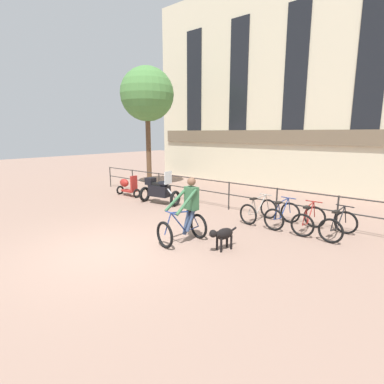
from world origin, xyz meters
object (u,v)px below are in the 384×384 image
(parked_bicycle_mid_left, at_px, (282,215))
(parked_bicycle_mid_right, at_px, (309,220))
(parked_motorcycle, at_px, (159,190))
(parked_bicycle_near_lamp, at_px, (259,211))
(parked_bicycle_far_end, at_px, (338,226))
(cyclist_with_bike, at_px, (186,214))
(parked_scooter, at_px, (127,186))
(dog, at_px, (222,235))

(parked_bicycle_mid_left, bearing_deg, parked_bicycle_mid_right, -176.86)
(parked_motorcycle, distance_m, parked_bicycle_mid_left, 5.05)
(parked_bicycle_near_lamp, distance_m, parked_bicycle_far_end, 2.39)
(cyclist_with_bike, bearing_deg, parked_bicycle_far_end, 54.29)
(parked_bicycle_near_lamp, xyz_separation_m, parked_bicycle_far_end, (2.39, -0.00, -0.00))
(parked_bicycle_near_lamp, height_order, parked_scooter, parked_scooter)
(parked_bicycle_near_lamp, distance_m, parked_bicycle_mid_right, 1.60)
(cyclist_with_bike, xyz_separation_m, parked_bicycle_mid_right, (2.16, 2.87, -0.41))
(cyclist_with_bike, bearing_deg, dog, 16.91)
(parked_bicycle_near_lamp, relative_size, parked_bicycle_mid_right, 1.07)
(parked_bicycle_mid_left, height_order, parked_scooter, parked_scooter)
(cyclist_with_bike, relative_size, parked_bicycle_mid_right, 1.51)
(dog, bearing_deg, parked_bicycle_mid_right, 81.46)
(cyclist_with_bike, distance_m, parked_motorcycle, 4.44)
(cyclist_with_bike, height_order, parked_bicycle_mid_left, cyclist_with_bike)
(parked_motorcycle, xyz_separation_m, parked_bicycle_near_lamp, (4.23, 0.38, -0.20))
(parked_motorcycle, xyz_separation_m, parked_bicycle_mid_right, (5.83, 0.38, -0.20))
(parked_motorcycle, xyz_separation_m, parked_bicycle_mid_left, (5.03, 0.38, -0.20))
(dog, height_order, parked_bicycle_far_end, parked_bicycle_far_end)
(parked_motorcycle, distance_m, parked_bicycle_far_end, 6.64)
(cyclist_with_bike, bearing_deg, parked_scooter, 166.18)
(dog, distance_m, parked_bicycle_mid_left, 2.76)
(parked_bicycle_mid_left, xyz_separation_m, parked_bicycle_mid_right, (0.80, -0.00, -0.00))
(parked_bicycle_mid_left, relative_size, parked_bicycle_far_end, 0.98)
(parked_bicycle_mid_right, bearing_deg, parked_bicycle_far_end, 178.72)
(cyclist_with_bike, distance_m, dog, 1.12)
(cyclist_with_bike, xyz_separation_m, parked_motorcycle, (-3.67, 2.49, -0.20))
(dog, height_order, parked_scooter, parked_scooter)
(parked_bicycle_near_lamp, height_order, parked_bicycle_mid_right, same)
(dog, bearing_deg, parked_bicycle_mid_left, 97.03)
(parked_motorcycle, relative_size, parked_bicycle_mid_right, 1.55)
(parked_scooter, bearing_deg, parked_bicycle_mid_right, -88.52)
(cyclist_with_bike, distance_m, parked_scooter, 6.44)
(parked_bicycle_mid_left, bearing_deg, parked_motorcycle, 7.42)
(parked_bicycle_mid_left, relative_size, parked_scooter, 0.89)
(dog, bearing_deg, cyclist_with_bike, -159.88)
(parked_motorcycle, bearing_deg, parked_scooter, 78.65)
(dog, relative_size, parked_motorcycle, 0.51)
(dog, relative_size, parked_bicycle_mid_right, 0.79)
(parked_motorcycle, relative_size, parked_scooter, 1.36)
(parked_bicycle_mid_left, distance_m, parked_scooter, 7.24)
(parked_bicycle_near_lamp, xyz_separation_m, parked_bicycle_mid_left, (0.80, -0.00, 0.00))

